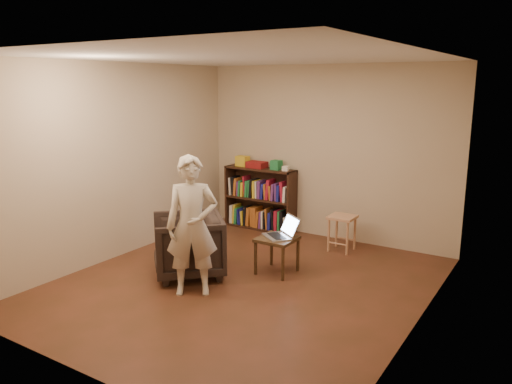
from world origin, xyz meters
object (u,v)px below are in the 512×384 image
Objects in this scene: laptop at (282,232)px; person at (192,226)px; side_table at (277,243)px; stool at (342,223)px; armchair at (188,245)px; bookshelf at (261,202)px.

laptop is 0.33× the size of person.
stool is at bearing 73.67° from side_table.
armchair is 1.61× the size of laptop.
laptop is at bearing -50.45° from bookshelf.
stool is at bearing 33.17° from person.
stool is 2.43m from person.
bookshelf is 1.95m from laptop.
armchair reaches higher than stool.
bookshelf is 2.63× the size of side_table.
person is at bearing 0.70° from armchair.
bookshelf reaches higher than laptop.
laptop is at bearing 61.03° from side_table.
stool is 0.61× the size of armchair.
laptop reaches higher than stool.
stool is 2.24m from armchair.
person is at bearing -78.77° from laptop.
person reaches higher than side_table.
armchair is 1.10m from side_table.
stool is 1.27m from side_table.
bookshelf is 1.60m from stool.
stool is 1.12× the size of side_table.
bookshelf is 2.23m from armchair.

